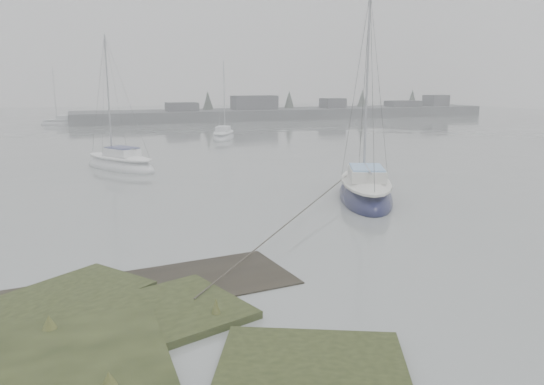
{
  "coord_description": "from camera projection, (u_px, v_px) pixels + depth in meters",
  "views": [
    {
      "loc": [
        -3.4,
        -8.79,
        5.35
      ],
      "look_at": [
        2.44,
        6.87,
        1.8
      ],
      "focal_mm": 35.0,
      "sensor_mm": 36.0,
      "label": 1
    }
  ],
  "objects": [
    {
      "name": "ground",
      "position": [
        127.0,
        157.0,
        37.83
      ],
      "size": [
        160.0,
        160.0,
        0.0
      ],
      "primitive_type": "plane",
      "color": "slate",
      "rests_on": "ground"
    },
    {
      "name": "far_shoreline",
      "position": [
        297.0,
        112.0,
        76.05
      ],
      "size": [
        60.0,
        8.0,
        4.15
      ],
      "color": "#4C4F51",
      "rests_on": "ground"
    },
    {
      "name": "sailboat_main",
      "position": [
        365.0,
        192.0,
        24.29
      ],
      "size": [
        5.01,
        7.38,
        9.95
      ],
      "rotation": [
        0.0,
        0.0,
        -0.42
      ],
      "color": "#111333",
      "rests_on": "ground"
    },
    {
      "name": "sailboat_white",
      "position": [
        120.0,
        164.0,
        32.65
      ],
      "size": [
        4.9,
        6.3,
        8.66
      ],
      "rotation": [
        0.0,
        0.0,
        0.54
      ],
      "color": "silver",
      "rests_on": "ground"
    },
    {
      "name": "sailboat_far_b",
      "position": [
        224.0,
        136.0,
        49.15
      ],
      "size": [
        3.91,
        5.66,
        7.65
      ],
      "rotation": [
        0.0,
        0.0,
        -0.44
      ],
      "color": "#B4B8BE",
      "rests_on": "ground"
    },
    {
      "name": "sailboat_far_c",
      "position": [
        63.0,
        123.0,
        64.99
      ],
      "size": [
        5.4,
        2.67,
        7.29
      ],
      "rotation": [
        0.0,
        0.0,
        1.37
      ],
      "color": "#B4B8BF",
      "rests_on": "ground"
    }
  ]
}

